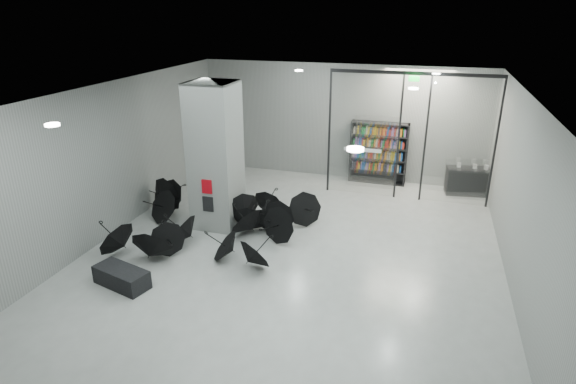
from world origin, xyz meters
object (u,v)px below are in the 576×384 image
(column, at_px, (215,156))
(bookshelf, at_px, (378,153))
(bench, at_px, (122,277))
(shop_counter, at_px, (469,181))
(umbrella_cluster, at_px, (218,225))

(column, xyz_separation_m, bookshelf, (3.89, 4.75, -0.93))
(bench, bearing_deg, column, 93.95)
(shop_counter, relative_size, umbrella_cluster, 0.27)
(bookshelf, height_order, umbrella_cluster, bookshelf)
(umbrella_cluster, bearing_deg, shop_counter, 38.00)
(shop_counter, bearing_deg, column, -155.20)
(bench, height_order, bookshelf, bookshelf)
(bookshelf, height_order, shop_counter, bookshelf)
(bench, relative_size, bookshelf, 0.60)
(bench, distance_m, shop_counter, 11.11)
(bench, relative_size, shop_counter, 0.87)
(column, xyz_separation_m, umbrella_cluster, (0.30, -0.69, -1.70))
(bench, xyz_separation_m, umbrella_cluster, (1.02, 2.88, 0.10))
(bench, height_order, shop_counter, shop_counter)
(bench, bearing_deg, umbrella_cluster, 85.84)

